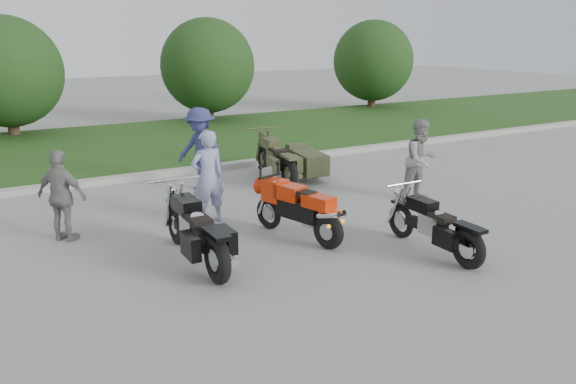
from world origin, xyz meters
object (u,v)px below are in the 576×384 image
sportbike_red (299,208)px  cruiser_sidecar (295,161)px  cruiser_left (198,234)px  person_stripe (208,177)px  person_back (62,196)px  cruiser_right (437,229)px  person_denim (200,149)px  person_grey (421,159)px

sportbike_red → cruiser_sidecar: size_ratio=0.79×
cruiser_left → person_stripe: (0.89, 1.77, 0.39)m
person_stripe → sportbike_red: bearing=120.0°
person_stripe → person_back: 2.50m
cruiser_right → person_stripe: bearing=128.7°
cruiser_right → person_stripe: 4.17m
person_stripe → person_denim: person_denim is taller
cruiser_sidecar → person_grey: 3.12m
person_stripe → person_back: person_stripe is taller
cruiser_right → person_denim: person_denim is taller
person_stripe → person_back: (-2.48, 0.32, -0.09)m
cruiser_left → person_stripe: bearing=63.6°
cruiser_sidecar → cruiser_right: bearing=-86.3°
sportbike_red → person_grey: person_grey is taller
sportbike_red → cruiser_right: 2.29m
sportbike_red → person_denim: bearing=78.4°
cruiser_left → cruiser_right: size_ratio=1.16×
person_back → person_grey: bearing=-142.4°
cruiser_left → cruiser_right: 3.77m
person_grey → person_denim: person_denim is taller
sportbike_red → cruiser_right: bearing=-62.9°
cruiser_left → cruiser_right: bearing=-22.9°
sportbike_red → person_stripe: 1.90m
cruiser_right → person_back: size_ratio=1.36×
cruiser_left → person_denim: (1.61, 3.97, 0.44)m
person_stripe → person_denim: 2.31m
sportbike_red → person_denim: 3.81m
cruiser_right → person_denim: (-1.85, 5.46, 0.51)m
person_grey → cruiser_left: bearing=-170.6°
person_denim → person_back: person_denim is taller
sportbike_red → cruiser_right: (1.56, -1.67, -0.14)m
person_denim → person_back: bearing=-87.3°
cruiser_right → person_back: bearing=145.1°
cruiser_left → person_denim: bearing=68.4°
cruiser_sidecar → person_grey: bearing=-52.7°
sportbike_red → person_grey: 3.59m
cruiser_left → person_grey: size_ratio=1.45×
cruiser_left → sportbike_red: bearing=6.0°
sportbike_red → cruiser_sidecar: (1.99, 3.53, -0.11)m
cruiser_sidecar → person_denim: 2.34m
sportbike_red → person_stripe: (-1.00, 1.58, 0.31)m
cruiser_sidecar → person_stripe: bearing=-138.7°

